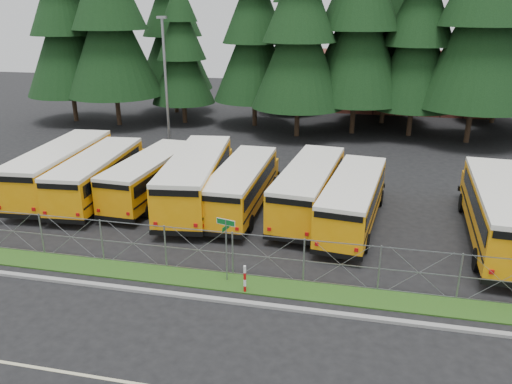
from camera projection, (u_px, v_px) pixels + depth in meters
ground at (261, 266)px, 21.97m from camera, size 120.00×120.00×0.00m
curb at (244, 303)px, 19.10m from camera, size 50.00×0.25×0.12m
grass_verge at (252, 285)px, 20.40m from camera, size 50.00×1.40×0.06m
chainlink_fence at (256, 256)px, 20.70m from camera, size 44.00×0.10×2.00m
brick_building at (385, 80)px, 56.38m from camera, size 22.00×10.00×6.00m
bus_0 at (64, 170)px, 30.24m from camera, size 3.54×11.32×2.92m
bus_1 at (101, 176)px, 29.41m from camera, size 3.25×10.50×2.71m
bus_2 at (153, 177)px, 29.42m from camera, size 2.87×10.01×2.60m
bus_3 at (197, 180)px, 28.37m from camera, size 4.04×11.59×2.98m
bus_4 at (243, 187)px, 27.74m from camera, size 2.45×10.07×2.64m
bus_5 at (310, 189)px, 27.26m from camera, size 3.48×10.70×2.75m
bus_6 at (354, 201)px, 25.67m from camera, size 3.60×10.35×2.66m
bus_east at (499, 214)px, 23.70m from camera, size 3.46×11.52×2.98m
street_sign at (226, 237)px, 20.02m from camera, size 0.82×0.54×2.81m
striped_bollard at (245, 279)px, 19.70m from camera, size 0.11×0.11×1.20m
light_standard at (166, 82)px, 37.11m from camera, size 0.70×0.35×10.14m
conifer_0 at (64, 25)px, 47.02m from camera, size 8.25×8.25×18.25m
conifer_1 at (109, 19)px, 45.13m from camera, size 8.83×8.83×19.52m
conifer_2 at (182, 52)px, 47.14m from camera, size 6.09×6.09×13.46m
conifer_3 at (255, 34)px, 45.30m from camera, size 7.66×7.66×16.95m
conifer_4 at (300, 31)px, 41.20m from camera, size 8.02×8.02×17.73m
conifer_5 at (359, 18)px, 41.91m from camera, size 8.90×8.90×19.69m
conifer_6 at (419, 36)px, 41.48m from camera, size 7.70×7.70×17.04m
conifer_7 at (485, 13)px, 38.61m from camera, size 9.34×9.34×20.64m
conifer_10 at (172, 28)px, 51.35m from camera, size 7.94×7.94×17.55m
conifer_11 at (291, 36)px, 51.59m from camera, size 7.19×7.19×15.90m
conifer_12 at (391, 18)px, 45.89m from camera, size 8.86×8.86×19.60m
conifer_13 at (504, 45)px, 46.86m from camera, size 6.71×6.71×14.84m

